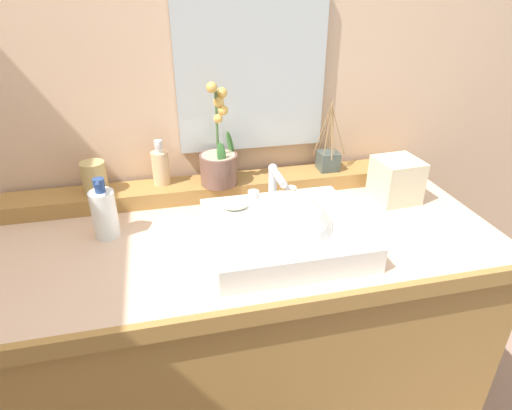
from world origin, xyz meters
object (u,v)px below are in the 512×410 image
tumbler_cup (94,178)px  reed_diffuser (328,160)px  sink_basin (285,236)px  soap_dispenser (161,166)px  potted_plant (219,162)px  soap_bar (236,205)px  lotion_bottle (104,213)px  tissue_box (396,180)px

tumbler_cup → reed_diffuser: bearing=0.7°
sink_basin → reed_diffuser: bearing=54.2°
soap_dispenser → tumbler_cup: soap_dispenser is taller
sink_basin → potted_plant: size_ratio=1.25×
reed_diffuser → tumbler_cup: bearing=-179.3°
soap_dispenser → soap_bar: bearing=-53.0°
soap_bar → soap_dispenser: (-0.19, 0.26, 0.03)m
lotion_bottle → tissue_box: bearing=1.5°
potted_plant → tumbler_cup: size_ratio=3.28×
sink_basin → potted_plant: potted_plant is taller
tumbler_cup → sink_basin: bearing=-34.3°
sink_basin → potted_plant: 0.36m
soap_bar → potted_plant: size_ratio=0.22×
soap_dispenser → tumbler_cup: bearing=-173.4°
sink_basin → tissue_box: (0.42, 0.18, 0.04)m
tumbler_cup → tissue_box: (0.92, -0.16, -0.03)m
tumbler_cup → tissue_box: tumbler_cup is taller
sink_basin → tissue_box: bearing=23.8°
potted_plant → reed_diffuser: size_ratio=1.37×
soap_bar → tissue_box: tissue_box is taller
tumbler_cup → lotion_bottle: size_ratio=0.57×
reed_diffuser → potted_plant: bearing=-176.1°
soap_bar → tumbler_cup: 0.45m
tumbler_cup → reed_diffuser: (0.75, 0.01, -0.01)m
potted_plant → reed_diffuser: potted_plant is taller
lotion_bottle → tissue_box: 0.88m
sink_basin → lotion_bottle: 0.49m
sink_basin → tumbler_cup: (-0.50, 0.34, 0.07)m
tumbler_cup → lotion_bottle: bearing=-78.2°
reed_diffuser → soap_bar: bearing=-146.5°
potted_plant → tumbler_cup: 0.38m
tumbler_cup → lotion_bottle: 0.19m
soap_bar → lotion_bottle: lotion_bottle is taller
sink_basin → soap_dispenser: (-0.30, 0.36, 0.08)m
lotion_bottle → tissue_box: (0.88, 0.02, -0.00)m
lotion_bottle → tissue_box: lotion_bottle is taller
sink_basin → potted_plant: bearing=110.8°
sink_basin → lotion_bottle: size_ratio=2.33×
soap_bar → lotion_bottle: (-0.35, 0.05, -0.01)m
soap_bar → reed_diffuser: 0.44m
tumbler_cup → lotion_bottle: lotion_bottle is taller
potted_plant → lotion_bottle: size_ratio=1.87×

